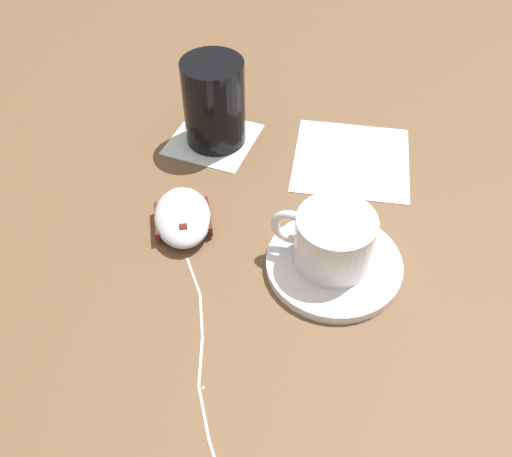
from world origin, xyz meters
name	(u,v)px	position (x,y,z in m)	size (l,w,h in m)	color
ground_plane	(274,214)	(0.00, 0.00, 0.00)	(3.00, 3.00, 0.00)	brown
saucer	(334,264)	(0.06, 0.09, 0.01)	(0.15, 0.15, 0.01)	white
coffee_cup	(332,239)	(0.06, 0.08, 0.04)	(0.09, 0.12, 0.06)	white
computer_mouse	(183,217)	(0.05, -0.10, 0.02)	(0.12, 0.10, 0.03)	silver
mouse_cable	(207,438)	(0.29, 0.02, 0.00)	(0.39, 0.16, 0.00)	white
napkin_under_glass	(213,139)	(-0.12, -0.12, 0.00)	(0.11, 0.11, 0.00)	white
drinking_glass	(214,102)	(-0.12, -0.12, 0.06)	(0.08, 0.08, 0.12)	black
napkin_spare	(351,159)	(-0.13, 0.07, 0.00)	(0.15, 0.15, 0.00)	white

